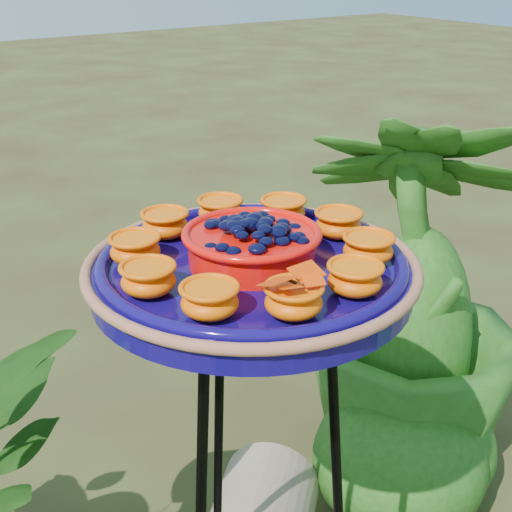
% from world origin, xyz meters
% --- Properties ---
extents(tripod_stand, '(0.36, 0.36, 0.87)m').
position_xyz_m(tripod_stand, '(0.05, 0.12, 0.53)').
color(tripod_stand, black).
rests_on(tripod_stand, ground).
extents(feeder_dish, '(0.50, 0.50, 0.10)m').
position_xyz_m(feeder_dish, '(0.05, 0.12, 0.91)').
color(feeder_dish, '#0F0753').
rests_on(feeder_dish, tripod_stand).
extents(shrub_back_right, '(0.78, 0.78, 0.99)m').
position_xyz_m(shrub_back_right, '(0.78, 0.44, 0.50)').
color(shrub_back_right, '#214A13').
rests_on(shrub_back_right, ground).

